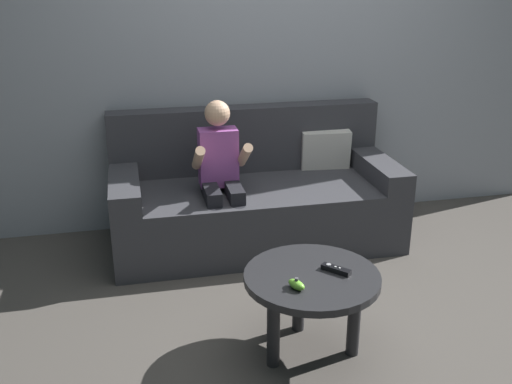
{
  "coord_description": "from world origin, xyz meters",
  "views": [
    {
      "loc": [
        -1.01,
        -2.3,
        1.72
      ],
      "look_at": [
        -0.37,
        0.61,
        0.58
      ],
      "focal_mm": 41.72,
      "sensor_mm": 36.0,
      "label": 1
    }
  ],
  "objects_px": {
    "person_seated_on_couch": "(221,172)",
    "game_remote_black_near_edge": "(336,269)",
    "couch": "(255,198)",
    "coffee_table": "(311,286)",
    "nunchuk_lime": "(296,284)"
  },
  "relations": [
    {
      "from": "person_seated_on_couch",
      "to": "nunchuk_lime",
      "type": "relative_size",
      "value": 9.69
    },
    {
      "from": "person_seated_on_couch",
      "to": "game_remote_black_near_edge",
      "type": "bearing_deg",
      "value": -72.67
    },
    {
      "from": "couch",
      "to": "coffee_table",
      "type": "relative_size",
      "value": 2.93
    },
    {
      "from": "person_seated_on_couch",
      "to": "game_remote_black_near_edge",
      "type": "distance_m",
      "value": 1.16
    },
    {
      "from": "couch",
      "to": "person_seated_on_couch",
      "type": "height_order",
      "value": "person_seated_on_couch"
    },
    {
      "from": "person_seated_on_couch",
      "to": "coffee_table",
      "type": "relative_size",
      "value": 1.56
    },
    {
      "from": "coffee_table",
      "to": "game_remote_black_near_edge",
      "type": "bearing_deg",
      "value": -5.23
    },
    {
      "from": "coffee_table",
      "to": "game_remote_black_near_edge",
      "type": "xyz_separation_m",
      "value": [
        0.11,
        -0.01,
        0.08
      ]
    },
    {
      "from": "couch",
      "to": "person_seated_on_couch",
      "type": "relative_size",
      "value": 1.88
    },
    {
      "from": "person_seated_on_couch",
      "to": "nunchuk_lime",
      "type": "bearing_deg",
      "value": -83.99
    },
    {
      "from": "couch",
      "to": "nunchuk_lime",
      "type": "distance_m",
      "value": 1.41
    },
    {
      "from": "couch",
      "to": "game_remote_black_near_edge",
      "type": "xyz_separation_m",
      "value": [
        0.09,
        -1.29,
        0.14
      ]
    },
    {
      "from": "couch",
      "to": "game_remote_black_near_edge",
      "type": "bearing_deg",
      "value": -85.86
    },
    {
      "from": "couch",
      "to": "person_seated_on_couch",
      "type": "xyz_separation_m",
      "value": [
        -0.25,
        -0.19,
        0.26
      ]
    },
    {
      "from": "coffee_table",
      "to": "couch",
      "type": "bearing_deg",
      "value": 89.2
    }
  ]
}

